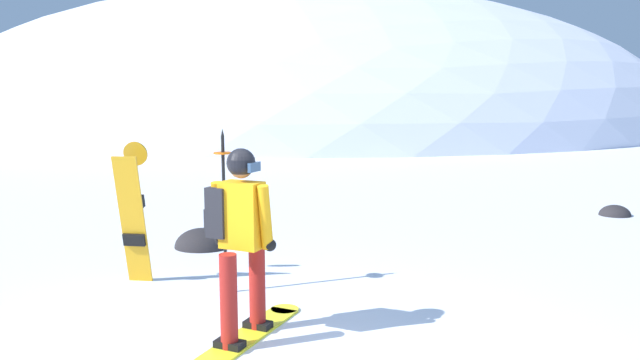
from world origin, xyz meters
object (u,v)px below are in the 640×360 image
object	(u,v)px
rock_dark	(615,215)
rock_mid	(202,247)
snowboarder_main	(239,239)
piste_marker_near	(224,200)
spare_snowboard	(133,213)

from	to	relation	value
rock_dark	rock_mid	bearing A→B (deg)	-155.40
snowboarder_main	piste_marker_near	world-z (taller)	piste_marker_near
piste_marker_near	rock_dark	world-z (taller)	piste_marker_near
spare_snowboard	rock_mid	bearing A→B (deg)	82.17
spare_snowboard	piste_marker_near	size ratio (longest dim) A/B	0.91
spare_snowboard	rock_mid	world-z (taller)	spare_snowboard
rock_dark	rock_mid	distance (m)	7.21
spare_snowboard	rock_mid	size ratio (longest dim) A/B	2.11
snowboarder_main	piste_marker_near	xyz separation A→B (m)	(-0.48, 1.20, 0.11)
piste_marker_near	rock_dark	distance (m)	7.54
snowboarder_main	rock_dark	distance (m)	8.04
rock_dark	rock_mid	size ratio (longest dim) A/B	0.70
rock_dark	rock_mid	world-z (taller)	rock_mid
spare_snowboard	piste_marker_near	xyz separation A→B (m)	(1.10, -0.17, 0.20)
piste_marker_near	rock_dark	size ratio (longest dim) A/B	3.34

